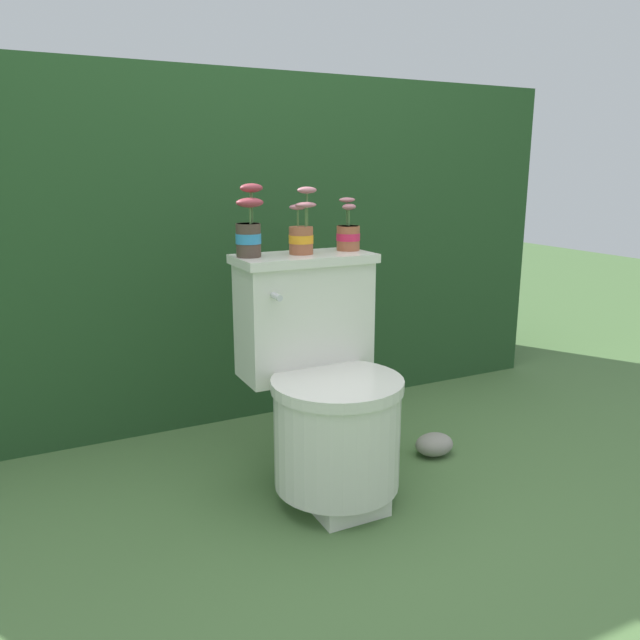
{
  "coord_description": "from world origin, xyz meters",
  "views": [
    {
      "loc": [
        -0.86,
        -1.68,
        1.08
      ],
      "look_at": [
        0.02,
        0.1,
        0.59
      ],
      "focal_mm": 35.0,
      "sensor_mm": 36.0,
      "label": 1
    }
  ],
  "objects_px": {
    "potted_plant_midleft": "(302,232)",
    "potted_plant_middle": "(348,234)",
    "garden_stone": "(434,444)",
    "toilet": "(324,388)",
    "potted_plant_left": "(249,228)"
  },
  "relations": [
    {
      "from": "potted_plant_midleft",
      "to": "garden_stone",
      "type": "distance_m",
      "value": 0.97
    },
    {
      "from": "toilet",
      "to": "potted_plant_middle",
      "type": "xyz_separation_m",
      "value": [
        0.18,
        0.18,
        0.49
      ]
    },
    {
      "from": "toilet",
      "to": "potted_plant_left",
      "type": "height_order",
      "value": "potted_plant_left"
    },
    {
      "from": "potted_plant_middle",
      "to": "garden_stone",
      "type": "distance_m",
      "value": 0.88
    },
    {
      "from": "toilet",
      "to": "potted_plant_left",
      "type": "relative_size",
      "value": 3.37
    },
    {
      "from": "potted_plant_midleft",
      "to": "garden_stone",
      "type": "height_order",
      "value": "potted_plant_midleft"
    },
    {
      "from": "potted_plant_midleft",
      "to": "potted_plant_middle",
      "type": "height_order",
      "value": "potted_plant_midleft"
    },
    {
      "from": "potted_plant_midleft",
      "to": "garden_stone",
      "type": "xyz_separation_m",
      "value": [
        0.5,
        -0.13,
        -0.83
      ]
    },
    {
      "from": "potted_plant_left",
      "to": "garden_stone",
      "type": "bearing_deg",
      "value": -11.02
    },
    {
      "from": "toilet",
      "to": "garden_stone",
      "type": "distance_m",
      "value": 0.59
    },
    {
      "from": "potted_plant_midleft",
      "to": "garden_stone",
      "type": "relative_size",
      "value": 1.45
    },
    {
      "from": "potted_plant_middle",
      "to": "potted_plant_midleft",
      "type": "bearing_deg",
      "value": -175.28
    },
    {
      "from": "toilet",
      "to": "potted_plant_midleft",
      "type": "xyz_separation_m",
      "value": [
        -0.0,
        0.16,
        0.5
      ]
    },
    {
      "from": "garden_stone",
      "to": "potted_plant_middle",
      "type": "bearing_deg",
      "value": 155.6
    },
    {
      "from": "toilet",
      "to": "garden_stone",
      "type": "relative_size",
      "value": 5.17
    }
  ]
}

